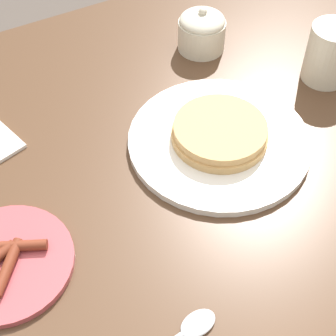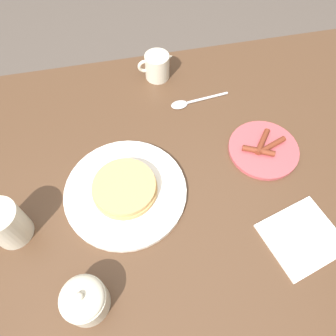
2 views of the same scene
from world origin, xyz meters
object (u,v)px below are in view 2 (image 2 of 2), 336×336
object	(u,v)px
napkin	(302,237)
coffee_mug	(4,224)
pancake_plate	(125,190)
creamer_pitcher	(157,66)
side_plate_bacon	(264,149)
spoon	(189,102)
sugar_bowl	(84,300)

from	to	relation	value
napkin	coffee_mug	bearing A→B (deg)	-12.89
pancake_plate	creamer_pitcher	distance (m)	0.38
napkin	side_plate_bacon	bearing A→B (deg)	-89.60
coffee_mug	creamer_pitcher	world-z (taller)	coffee_mug
napkin	spoon	world-z (taller)	spoon
coffee_mug	spoon	size ratio (longest dim) A/B	0.68
pancake_plate	napkin	bearing A→B (deg)	152.32
napkin	pancake_plate	bearing A→B (deg)	-27.68
spoon	sugar_bowl	bearing A→B (deg)	55.85
creamer_pitcher	napkin	xyz separation A→B (m)	(-0.21, 0.54, -0.04)
side_plate_bacon	coffee_mug	distance (m)	0.61
spoon	napkin	bearing A→B (deg)	109.07
side_plate_bacon	spoon	xyz separation A→B (m)	(0.14, -0.19, -0.00)
pancake_plate	napkin	xyz separation A→B (m)	(-0.35, 0.19, -0.01)
sugar_bowl	coffee_mug	bearing A→B (deg)	-50.48
pancake_plate	napkin	world-z (taller)	pancake_plate
side_plate_bacon	creamer_pitcher	bearing A→B (deg)	-56.16
side_plate_bacon	coffee_mug	size ratio (longest dim) A/B	1.54
pancake_plate	sugar_bowl	world-z (taller)	sugar_bowl
napkin	spoon	bearing A→B (deg)	-70.93
creamer_pitcher	spoon	distance (m)	0.14
creamer_pitcher	coffee_mug	bearing A→B (deg)	45.70
creamer_pitcher	side_plate_bacon	bearing A→B (deg)	123.84
side_plate_bacon	coffee_mug	bearing A→B (deg)	8.79
coffee_mug	creamer_pitcher	xyz separation A→B (m)	(-0.39, -0.40, -0.01)
creamer_pitcher	spoon	bearing A→B (deg)	118.09
side_plate_bacon	napkin	xyz separation A→B (m)	(-0.00, 0.23, -0.00)
side_plate_bacon	spoon	world-z (taller)	side_plate_bacon
coffee_mug	sugar_bowl	size ratio (longest dim) A/B	1.31
spoon	side_plate_bacon	bearing A→B (deg)	127.11
coffee_mug	napkin	distance (m)	0.62
sugar_bowl	napkin	world-z (taller)	sugar_bowl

